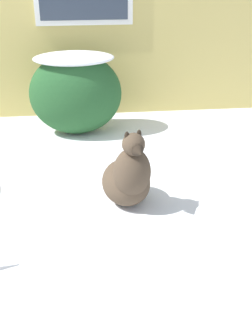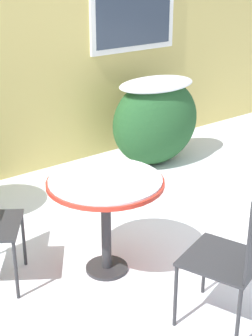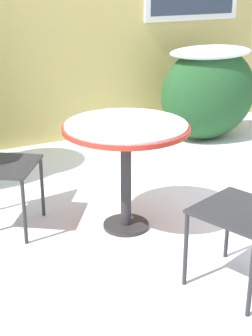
% 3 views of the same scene
% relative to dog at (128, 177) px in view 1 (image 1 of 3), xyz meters
% --- Properties ---
extents(shrub_middle, '(1.06, 0.66, 0.95)m').
position_rel_dog_xyz_m(shrub_middle, '(-0.44, 1.64, 0.24)').
color(shrub_middle, '#235128').
rests_on(shrub_middle, ground_plane).
extents(dog, '(0.52, 0.67, 0.75)m').
position_rel_dog_xyz_m(dog, '(0.00, 0.00, 0.00)').
color(dog, '#4C3D2D').
rests_on(dog, ground_plane).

